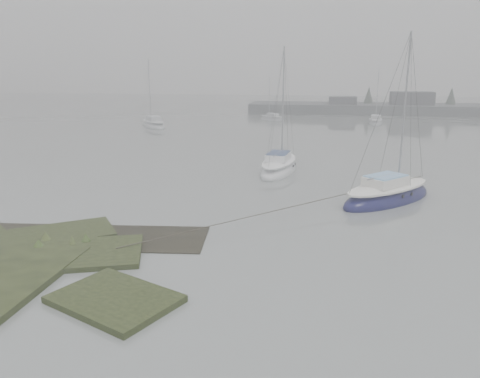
# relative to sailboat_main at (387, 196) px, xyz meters

# --- Properties ---
(ground) EXTENTS (160.00, 160.00, 0.00)m
(ground) POSITION_rel_sailboat_main_xyz_m (-9.95, 18.01, -0.28)
(ground) COLOR slate
(ground) RESTS_ON ground
(far_shoreline) EXTENTS (60.00, 8.00, 4.15)m
(far_shoreline) POSITION_rel_sailboat_main_xyz_m (16.89, 49.91, 0.57)
(far_shoreline) COLOR #4C4F51
(far_shoreline) RESTS_ON ground
(sailboat_main) EXTENTS (6.01, 6.12, 9.11)m
(sailboat_main) POSITION_rel_sailboat_main_xyz_m (0.00, 0.00, 0.00)
(sailboat_main) COLOR #0D0D3C
(sailboat_main) RESTS_ON ground
(sailboat_white) EXTENTS (2.88, 6.39, 8.71)m
(sailboat_white) POSITION_rel_sailboat_main_xyz_m (-6.11, 6.17, -0.01)
(sailboat_white) COLOR silver
(sailboat_white) RESTS_ON ground
(sailboat_far_a) EXTENTS (5.09, 5.83, 8.28)m
(sailboat_far_a) POSITION_rel_sailboat_main_xyz_m (-22.55, 28.11, -0.03)
(sailboat_far_a) COLOR silver
(sailboat_far_a) RESTS_ON ground
(sailboat_far_b) EXTENTS (2.25, 5.27, 7.21)m
(sailboat_far_b) POSITION_rel_sailboat_main_xyz_m (3.42, 35.27, -0.06)
(sailboat_far_b) COLOR #9CA1A6
(sailboat_far_b) RESTS_ON ground
(sailboat_far_c) EXTENTS (4.17, 3.99, 6.13)m
(sailboat_far_c) POSITION_rel_sailboat_main_xyz_m (-9.54, 37.58, -0.09)
(sailboat_far_c) COLOR #A5ABAF
(sailboat_far_c) RESTS_ON ground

